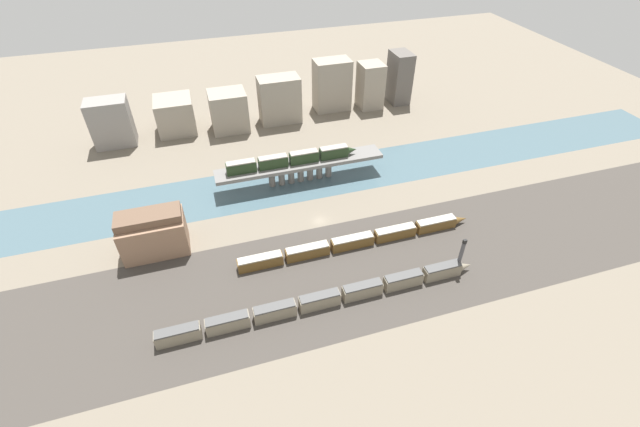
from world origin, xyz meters
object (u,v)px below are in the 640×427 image
train_on_bridge (292,159)px  train_yard_near (324,299)px  signal_tower (460,256)px  train_yard_mid (358,241)px  warehouse_building (153,233)px

train_on_bridge → train_yard_near: size_ratio=0.55×
signal_tower → train_yard_mid: bearing=142.2°
train_on_bridge → train_yard_mid: bearing=-74.7°
train_yard_mid → train_on_bridge: bearing=105.3°
train_yard_near → train_yard_mid: 24.80m
train_yard_near → train_yard_mid: size_ratio=1.17×
train_yard_near → warehouse_building: 53.91m
train_yard_mid → warehouse_building: bearing=164.7°
train_on_bridge → train_yard_mid: 40.24m
train_on_bridge → signal_tower: train_on_bridge is taller
train_on_bridge → signal_tower: 65.52m
train_yard_near → train_on_bridge: bearing=83.9°
train_on_bridge → warehouse_building: warehouse_building is taller
train_yard_near → warehouse_building: size_ratio=4.64×
train_yard_mid → signal_tower: bearing=-37.8°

